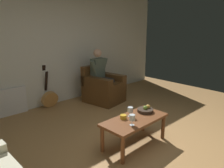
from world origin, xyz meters
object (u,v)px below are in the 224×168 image
Objects in this scene: wine_glass_near at (130,110)px; candle_jar at (123,117)px; armchair at (103,88)px; guitar at (50,98)px; wine_glass_far at (132,118)px; fruit_bowl at (145,110)px; coffee_table at (135,123)px; person_seated at (101,74)px.

candle_jar is at bearing -7.22° from wine_glass_near.
armchair reaches higher than candle_jar.
guitar reaches higher than candle_jar.
armchair is 1.27m from guitar.
wine_glass_far is 0.57m from fruit_bowl.
fruit_bowl reaches higher than coffee_table.
armchair is 3.65× the size of fruit_bowl.
person_seated reaches higher than wine_glass_near.
guitar is (0.17, -2.39, -0.15)m from coffee_table.
wine_glass_far reaches higher than wine_glass_near.
person_seated is 2.16m from coffee_table.
wine_glass_far is at bearing 50.22° from person_seated.
armchair is 0.87× the size of coffee_table.
armchair is at bearing -122.24° from candle_jar.
person_seated is 7.93× the size of wine_glass_far.
candle_jar is at bearing -106.43° from wine_glass_far.
armchair is 0.99× the size of guitar.
coffee_table is at bearing -148.60° from wine_glass_far.
coffee_table is 4.17× the size of fruit_bowl.
fruit_bowl reaches higher than candle_jar.
person_seated reaches higher than guitar.
person_seated is 2.35m from wine_glass_far.
person_seated is at bearing -90.00° from armchair.
person_seated is 1.33× the size of guitar.
guitar is 3.67× the size of fruit_bowl.
candle_jar is at bearing 47.86° from armchair.
guitar reaches higher than wine_glass_near.
armchair is 2.32m from wine_glass_far.
wine_glass_near is 0.34m from fruit_bowl.
wine_glass_near is 0.96× the size of wine_glass_far.
coffee_table is 7.03× the size of wine_glass_near.
guitar reaches higher than armchair.
guitar is 2.40m from fruit_bowl.
armchair is at bearing -120.55° from wine_glass_far.
fruit_bowl is at bearing 102.28° from guitar.
fruit_bowl is (0.64, 1.81, 0.14)m from armchair.
person_seated is 8.25× the size of wine_glass_near.
armchair reaches higher than wine_glass_far.
candle_jar is (0.14, -0.02, -0.07)m from wine_glass_near.
coffee_table is at bearing 88.16° from wine_glass_near.
candle_jar is at bearing 91.04° from guitar.
person_seated reaches higher than wine_glass_far.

